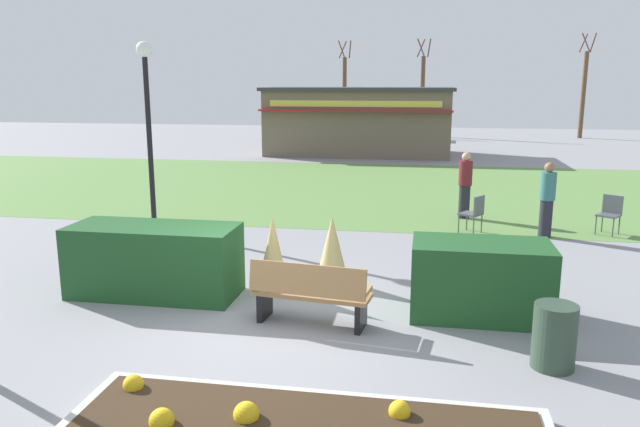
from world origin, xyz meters
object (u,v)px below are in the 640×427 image
object	(u,v)px
food_kiosk	(359,121)
tree_right_bg	(583,93)
tree_center_bg	(422,94)
cafe_chair_west	(474,211)
park_bench	(310,293)
cafe_chair_east	(610,211)
person_strolling	(547,199)
parked_car_center_slot	(398,129)
trash_bin	(554,336)
parked_car_west_slot	(318,128)
lamppost_mid	(148,114)
tree_left_bg	(344,93)
person_standing	(465,185)

from	to	relation	value
food_kiosk	tree_right_bg	world-z (taller)	tree_right_bg
food_kiosk	tree_center_bg	size ratio (longest dim) A/B	1.46
cafe_chair_west	tree_center_bg	world-z (taller)	tree_center_bg
park_bench	tree_center_bg	xyz separation A→B (m)	(1.16, 32.17, 2.19)
cafe_chair_east	person_strolling	bearing A→B (deg)	-159.94
person_strolling	food_kiosk	bearing A→B (deg)	-125.93
park_bench	parked_car_center_slot	world-z (taller)	parked_car_center_slot
trash_bin	person_strolling	size ratio (longest dim) A/B	0.48
person_strolling	tree_center_bg	bearing A→B (deg)	-140.19
trash_bin	tree_right_bg	size ratio (longest dim) A/B	0.13
parked_car_west_slot	tree_right_bg	xyz separation A→B (m)	(15.94, 3.32, 2.14)
trash_bin	lamppost_mid	bearing A→B (deg)	143.32
tree_left_bg	person_strolling	bearing A→B (deg)	-73.21
cafe_chair_east	person_standing	world-z (taller)	person_standing
person_standing	person_strolling	bearing A→B (deg)	-54.47
tree_center_bg	person_strolling	bearing A→B (deg)	-83.30
lamppost_mid	person_strolling	size ratio (longest dim) A/B	2.55
food_kiosk	cafe_chair_west	xyz separation A→B (m)	(4.37, -15.44, -1.07)
tree_center_bg	cafe_chair_west	bearing A→B (deg)	-86.67
cafe_chair_west	person_strolling	size ratio (longest dim) A/B	0.53
trash_bin	person_standing	bearing A→B (deg)	94.14
food_kiosk	tree_right_bg	bearing A→B (deg)	40.84
person_standing	parked_car_center_slot	distance (m)	21.53
cafe_chair_east	tree_left_bg	xyz separation A→B (m)	(-9.73, 26.71, 2.15)
parked_car_west_slot	parked_car_center_slot	xyz separation A→B (m)	(4.88, -0.00, 0.00)
park_bench	person_standing	world-z (taller)	person_standing
person_standing	tree_center_bg	xyz separation A→B (m)	(-1.39, 24.53, 1.81)
park_bench	cafe_chair_east	distance (m)	8.67
parked_car_center_slot	tree_right_bg	distance (m)	11.75
park_bench	cafe_chair_east	xyz separation A→B (m)	(5.75, 6.49, 0.05)
parked_car_west_slot	tree_left_bg	xyz separation A→B (m)	(1.04, 4.20, 2.03)
food_kiosk	cafe_chair_west	world-z (taller)	food_kiosk
trash_bin	parked_car_center_slot	xyz separation A→B (m)	(-3.31, 29.79, 0.24)
parked_car_center_slot	cafe_chair_east	bearing A→B (deg)	-75.33
park_bench	person_standing	distance (m)	8.06
parked_car_center_slot	park_bench	bearing A→B (deg)	-89.71
person_standing	tree_center_bg	bearing A→B (deg)	83.87
food_kiosk	parked_car_west_slot	xyz separation A→B (m)	(-3.34, 7.58, -0.95)
person_strolling	person_standing	size ratio (longest dim) A/B	1.00
food_kiosk	person_standing	size ratio (longest dim) A/B	5.25
tree_left_bg	lamppost_mid	bearing A→B (deg)	-91.49
lamppost_mid	tree_left_bg	bearing A→B (deg)	88.51
person_standing	tree_center_bg	size ratio (longest dim) A/B	0.28
parked_car_west_slot	tree_center_bg	world-z (taller)	tree_center_bg
cafe_chair_east	person_strolling	world-z (taller)	person_strolling
tree_left_bg	tree_center_bg	world-z (taller)	tree_left_bg
lamppost_mid	person_standing	bearing A→B (deg)	19.38
park_bench	person_strolling	world-z (taller)	person_strolling
trash_bin	parked_car_west_slot	xyz separation A→B (m)	(-8.19, 29.79, 0.24)
tree_left_bg	parked_car_west_slot	bearing A→B (deg)	-103.92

